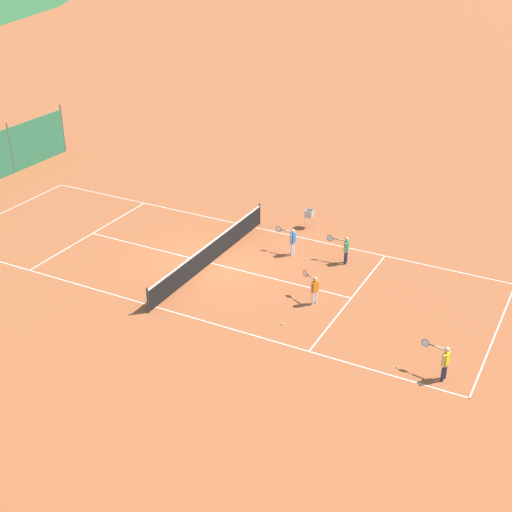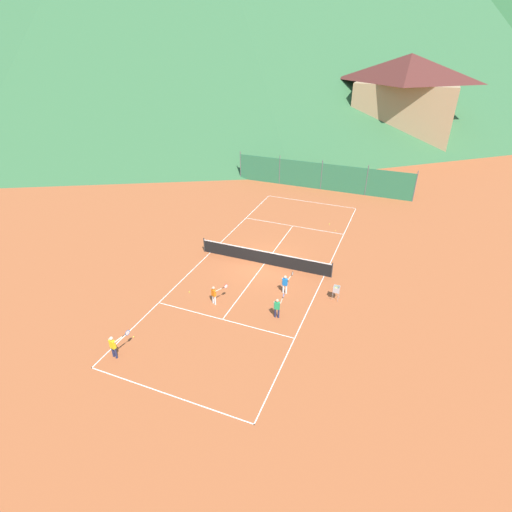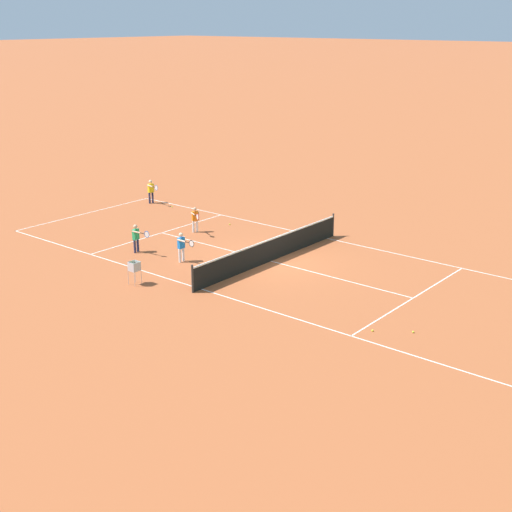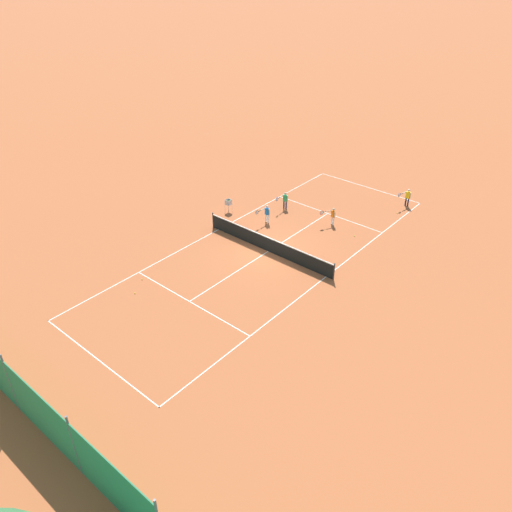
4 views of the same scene
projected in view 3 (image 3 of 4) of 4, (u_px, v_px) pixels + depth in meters
The scene contains 12 objects.
ground_plane at pixel (271, 261), 28.99m from camera, with size 600.00×600.00×0.00m, color #A8542D.
court_line_markings at pixel (271, 261), 28.99m from camera, with size 8.25×23.85×0.01m.
tennis_net at pixel (271, 249), 28.83m from camera, with size 9.18×0.08×1.06m.
player_near_baseline at pixel (151, 190), 37.87m from camera, with size 0.55×1.02×1.26m.
player_near_service at pixel (137, 236), 29.84m from camera, with size 0.41×1.03×1.22m.
player_far_service at pixel (195, 218), 32.69m from camera, with size 0.73×0.88×1.18m.
player_far_baseline at pixel (182, 245), 28.66m from camera, with size 0.43×1.02×1.23m.
tennis_ball_mid_court at pixel (230, 224), 34.08m from camera, with size 0.07×0.07×0.07m, color #CCE033.
tennis_ball_service_box at pixel (372, 331), 22.45m from camera, with size 0.07×0.07×0.07m, color #CCE033.
tennis_ball_by_net_left at pixel (172, 207), 37.28m from camera, with size 0.07×0.07×0.07m, color #CCE033.
tennis_ball_alley_left at pixel (413, 332), 22.35m from camera, with size 0.07×0.07×0.07m, color #CCE033.
ball_hopper at pixel (135, 268), 26.24m from camera, with size 0.36×0.36×0.89m.
Camera 3 is at (21.63, 16.90, 9.36)m, focal length 50.00 mm.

